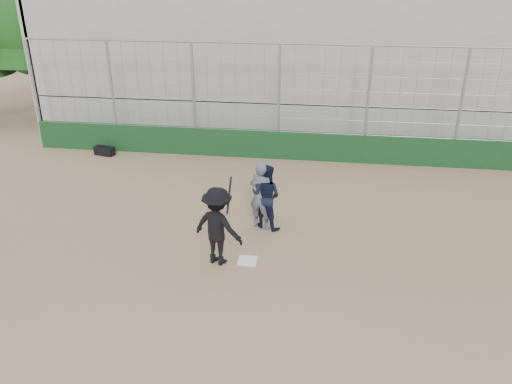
# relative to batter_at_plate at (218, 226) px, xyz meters

# --- Properties ---
(ground) EXTENTS (90.00, 90.00, 0.00)m
(ground) POSITION_rel_batter_at_plate_xyz_m (0.66, 0.12, -0.94)
(ground) COLOR brown
(ground) RESTS_ON ground
(home_plate) EXTENTS (0.44, 0.44, 0.02)m
(home_plate) POSITION_rel_batter_at_plate_xyz_m (0.66, 0.12, -0.93)
(home_plate) COLOR white
(home_plate) RESTS_ON ground
(backstop) EXTENTS (18.10, 0.25, 4.04)m
(backstop) POSITION_rel_batter_at_plate_xyz_m (0.66, 7.12, 0.02)
(backstop) COLOR #103417
(backstop) RESTS_ON ground
(bleachers) EXTENTS (20.25, 6.70, 6.98)m
(bleachers) POSITION_rel_batter_at_plate_xyz_m (0.66, 12.07, 1.99)
(bleachers) COLOR gray
(bleachers) RESTS_ON ground
(tree_left) EXTENTS (4.48, 4.48, 7.00)m
(tree_left) POSITION_rel_batter_at_plate_xyz_m (-10.34, 11.12, 3.45)
(tree_left) COLOR #362613
(tree_left) RESTS_ON ground
(batter_at_plate) EXTENTS (1.38, 1.07, 2.01)m
(batter_at_plate) POSITION_rel_batter_at_plate_xyz_m (0.00, 0.00, 0.00)
(batter_at_plate) COLOR black
(batter_at_plate) RESTS_ON ground
(catcher_crouched) EXTENTS (1.07, 0.97, 1.20)m
(catcher_crouched) POSITION_rel_batter_at_plate_xyz_m (0.87, 1.84, -0.34)
(catcher_crouched) COLOR black
(catcher_crouched) RESTS_ON ground
(umpire) EXTENTS (0.79, 0.64, 1.67)m
(umpire) POSITION_rel_batter_at_plate_xyz_m (0.76, 1.82, -0.10)
(umpire) COLOR #4D5462
(umpire) RESTS_ON ground
(equipment_bag) EXTENTS (0.78, 0.47, 0.35)m
(equipment_bag) POSITION_rel_batter_at_plate_xyz_m (-5.65, 6.55, -0.78)
(equipment_bag) COLOR black
(equipment_bag) RESTS_ON ground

